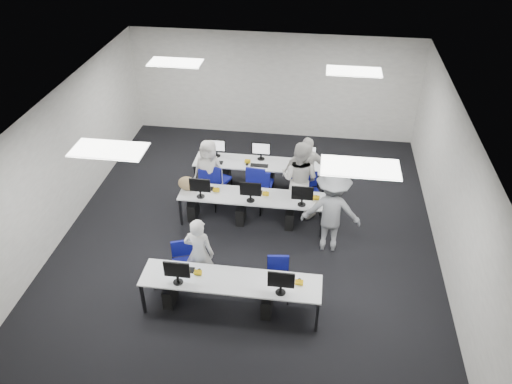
# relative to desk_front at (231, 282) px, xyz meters

# --- Properties ---
(room) EXTENTS (9.00, 9.02, 3.00)m
(room) POSITION_rel_desk_front_xyz_m (0.00, 2.40, 0.82)
(room) COLOR black
(room) RESTS_ON ground
(ceiling_panels) EXTENTS (5.20, 4.60, 0.02)m
(ceiling_panels) POSITION_rel_desk_front_xyz_m (0.00, 2.40, 2.30)
(ceiling_panels) COLOR white
(ceiling_panels) RESTS_ON room
(desk_front) EXTENTS (3.20, 0.70, 0.73)m
(desk_front) POSITION_rel_desk_front_xyz_m (0.00, 0.00, 0.00)
(desk_front) COLOR silver
(desk_front) RESTS_ON ground
(desk_mid) EXTENTS (3.20, 0.70, 0.73)m
(desk_mid) POSITION_rel_desk_front_xyz_m (0.00, 2.60, 0.00)
(desk_mid) COLOR silver
(desk_mid) RESTS_ON ground
(desk_back) EXTENTS (3.20, 0.70, 0.73)m
(desk_back) POSITION_rel_desk_front_xyz_m (0.00, 4.00, 0.00)
(desk_back) COLOR silver
(desk_back) RESTS_ON ground
(equipment_front) EXTENTS (2.51, 0.41, 1.19)m
(equipment_front) POSITION_rel_desk_front_xyz_m (-0.19, -0.02, -0.32)
(equipment_front) COLOR #0E4EB8
(equipment_front) RESTS_ON desk_front
(equipment_mid) EXTENTS (2.91, 0.41, 1.19)m
(equipment_mid) POSITION_rel_desk_front_xyz_m (-0.19, 2.58, -0.32)
(equipment_mid) COLOR white
(equipment_mid) RESTS_ON desk_mid
(equipment_back) EXTENTS (2.91, 0.41, 1.19)m
(equipment_back) POSITION_rel_desk_front_xyz_m (0.19, 4.02, -0.32)
(equipment_back) COLOR white
(equipment_back) RESTS_ON desk_back
(chair_0) EXTENTS (0.57, 0.59, 0.89)m
(chair_0) POSITION_rel_desk_front_xyz_m (-1.01, 0.56, -0.40)
(chair_0) COLOR navy
(chair_0) RESTS_ON ground
(chair_1) EXTENTS (0.46, 0.50, 0.84)m
(chair_1) POSITION_rel_desk_front_xyz_m (0.80, 0.44, -0.41)
(chair_1) COLOR navy
(chair_1) RESTS_ON ground
(chair_2) EXTENTS (0.49, 0.52, 0.90)m
(chair_2) POSITION_rel_desk_front_xyz_m (-1.11, 3.07, -0.40)
(chair_2) COLOR navy
(chair_2) RESTS_ON ground
(chair_3) EXTENTS (0.52, 0.56, 0.97)m
(chair_3) POSITION_rel_desk_front_xyz_m (-0.04, 3.14, -0.37)
(chair_3) COLOR navy
(chair_3) RESTS_ON ground
(chair_4) EXTENTS (0.59, 0.62, 0.92)m
(chair_4) POSITION_rel_desk_front_xyz_m (1.25, 3.22, -0.39)
(chair_4) COLOR navy
(chair_4) RESTS_ON ground
(chair_5) EXTENTS (0.64, 0.66, 0.98)m
(chair_5) POSITION_rel_desk_front_xyz_m (-0.94, 3.47, -0.37)
(chair_5) COLOR navy
(chair_5) RESTS_ON ground
(chair_6) EXTENTS (0.48, 0.52, 0.90)m
(chair_6) POSITION_rel_desk_front_xyz_m (0.13, 3.51, -0.40)
(chair_6) COLOR navy
(chair_6) RESTS_ON ground
(chair_7) EXTENTS (0.54, 0.58, 0.96)m
(chair_7) POSITION_rel_desk_front_xyz_m (1.04, 3.47, -0.38)
(chair_7) COLOR navy
(chair_7) RESTS_ON ground
(handbag) EXTENTS (0.41, 0.27, 0.33)m
(handbag) POSITION_rel_desk_front_xyz_m (-1.45, 2.65, 0.21)
(handbag) COLOR #A18D53
(handbag) RESTS_ON desk_mid
(student_0) EXTENTS (0.60, 0.42, 1.56)m
(student_0) POSITION_rel_desk_front_xyz_m (-0.69, 0.56, 0.10)
(student_0) COLOR beige
(student_0) RESTS_ON ground
(student_1) EXTENTS (1.06, 0.94, 1.82)m
(student_1) POSITION_rel_desk_front_xyz_m (1.00, 3.15, 0.23)
(student_1) COLOR beige
(student_1) RESTS_ON ground
(student_2) EXTENTS (0.83, 0.62, 1.54)m
(student_2) POSITION_rel_desk_front_xyz_m (-1.13, 3.43, 0.09)
(student_2) COLOR beige
(student_2) RESTS_ON ground
(student_3) EXTENTS (1.13, 0.71, 1.79)m
(student_3) POSITION_rel_desk_front_xyz_m (1.11, 3.45, 0.21)
(student_3) COLOR beige
(student_3) RESTS_ON ground
(photographer) EXTENTS (1.24, 0.73, 1.89)m
(photographer) POSITION_rel_desk_front_xyz_m (1.72, 2.00, 0.26)
(photographer) COLOR gray
(photographer) RESTS_ON ground
(dslr_camera) EXTENTS (0.14, 0.18, 0.10)m
(dslr_camera) POSITION_rel_desk_front_xyz_m (1.72, 2.18, 1.27)
(dslr_camera) COLOR black
(dslr_camera) RESTS_ON photographer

